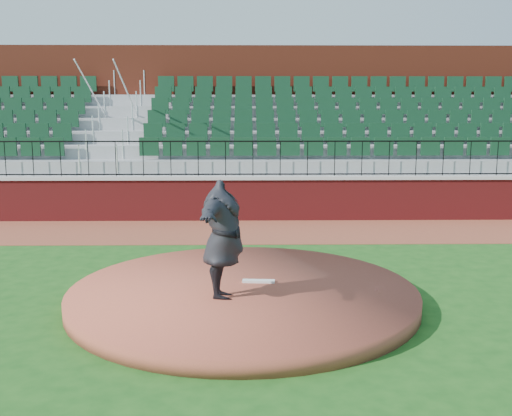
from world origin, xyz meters
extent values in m
plane|color=#194B15|center=(0.00, 0.00, 0.00)|extent=(90.00, 90.00, 0.00)
cube|color=brown|center=(0.00, 5.40, 0.01)|extent=(34.00, 3.20, 0.01)
cube|color=maroon|center=(0.00, 7.00, 0.60)|extent=(34.00, 0.35, 1.20)
cube|color=#B7B7B7|center=(0.00, 7.00, 1.25)|extent=(34.00, 0.45, 0.10)
cube|color=maroon|center=(0.00, 12.52, 2.75)|extent=(34.00, 0.50, 5.50)
cylinder|color=brown|center=(-0.25, -0.39, 0.12)|extent=(5.90, 5.90, 0.25)
cube|color=white|center=(0.02, -0.08, 0.27)|extent=(0.58, 0.18, 0.04)
imported|color=black|center=(-0.57, -0.91, 1.21)|extent=(0.84, 2.40, 1.92)
camera|label=1|loc=(-0.19, -10.12, 3.30)|focal=41.64mm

